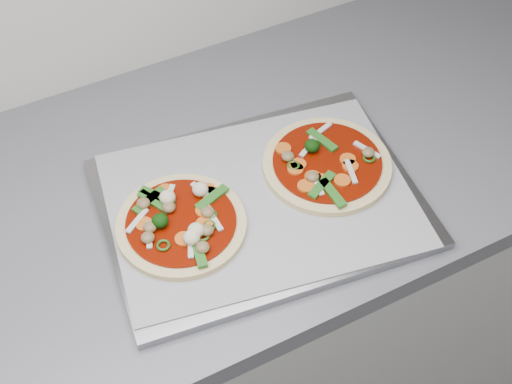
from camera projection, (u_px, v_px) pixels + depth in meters
name	position (u px, v px, depth m)	size (l,w,h in m)	color
baking_tray	(260.00, 203.00, 1.07)	(0.46, 0.34, 0.02)	gray
parchment	(260.00, 199.00, 1.06)	(0.44, 0.32, 0.00)	#9FA0A5
pizza_left	(181.00, 222.00, 1.02)	(0.20, 0.20, 0.03)	#DBB87F
pizza_right	(326.00, 164.00, 1.10)	(0.27, 0.27, 0.03)	#DBB87F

